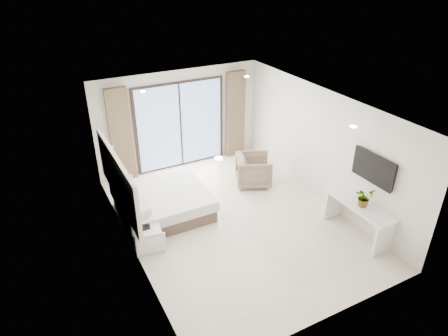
{
  "coord_description": "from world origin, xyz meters",
  "views": [
    {
      "loc": [
        -3.63,
        -6.41,
        5.3
      ],
      "look_at": [
        -0.06,
        0.4,
        1.16
      ],
      "focal_mm": 32.0,
      "sensor_mm": 36.0,
      "label": 1
    }
  ],
  "objects_px": {
    "bed": "(162,203)",
    "console_desk": "(359,212)",
    "armchair": "(254,169)",
    "nightstand": "(148,239)"
  },
  "relations": [
    {
      "from": "bed",
      "to": "console_desk",
      "type": "distance_m",
      "value": 4.29
    },
    {
      "from": "console_desk",
      "to": "armchair",
      "type": "bearing_deg",
      "value": 106.02
    },
    {
      "from": "console_desk",
      "to": "bed",
      "type": "bearing_deg",
      "value": 141.81
    },
    {
      "from": "nightstand",
      "to": "armchair",
      "type": "height_order",
      "value": "armchair"
    },
    {
      "from": "nightstand",
      "to": "armchair",
      "type": "relative_size",
      "value": 0.68
    },
    {
      "from": "armchair",
      "to": "nightstand",
      "type": "bearing_deg",
      "value": 135.41
    },
    {
      "from": "bed",
      "to": "nightstand",
      "type": "relative_size",
      "value": 3.31
    },
    {
      "from": "bed",
      "to": "armchair",
      "type": "distance_m",
      "value": 2.56
    },
    {
      "from": "bed",
      "to": "nightstand",
      "type": "xyz_separation_m",
      "value": [
        -0.69,
        -1.07,
        -0.05
      ]
    },
    {
      "from": "bed",
      "to": "console_desk",
      "type": "xyz_separation_m",
      "value": [
        3.37,
        -2.65,
        0.27
      ]
    }
  ]
}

